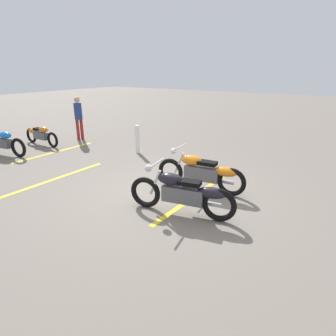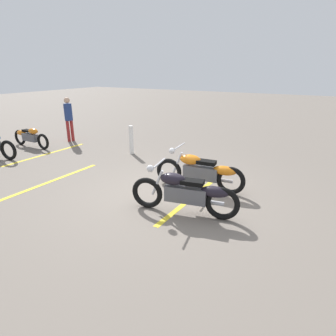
% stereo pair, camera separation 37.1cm
% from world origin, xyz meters
% --- Properties ---
extents(ground_plane, '(60.00, 60.00, 0.00)m').
position_xyz_m(ground_plane, '(0.00, 0.00, 0.00)').
color(ground_plane, slate).
extents(motorcycle_bright_foreground, '(2.23, 0.62, 1.04)m').
position_xyz_m(motorcycle_bright_foreground, '(-0.52, -0.66, 0.46)').
color(motorcycle_bright_foreground, black).
rests_on(motorcycle_bright_foreground, ground).
extents(motorcycle_dark_foreground, '(2.21, 0.73, 1.04)m').
position_xyz_m(motorcycle_dark_foreground, '(-0.77, 0.64, 0.46)').
color(motorcycle_dark_foreground, black).
rests_on(motorcycle_dark_foreground, ground).
extents(motorcycle_row_far_left, '(1.92, 0.25, 0.72)m').
position_xyz_m(motorcycle_row_far_left, '(6.60, -1.18, 0.40)').
color(motorcycle_row_far_left, black).
rests_on(motorcycle_row_far_left, ground).
extents(bystander_secondary, '(0.25, 0.29, 1.73)m').
position_xyz_m(bystander_secondary, '(5.98, -2.56, 0.97)').
color(bystander_secondary, maroon).
rests_on(bystander_secondary, ground).
extents(bollard_post, '(0.14, 0.14, 0.97)m').
position_xyz_m(bollard_post, '(2.78, -2.32, 0.48)').
color(bollard_post, white).
rests_on(bollard_post, ground).
extents(parking_stripe_near, '(0.20, 3.20, 0.01)m').
position_xyz_m(parking_stripe_near, '(-0.56, -0.20, 0.00)').
color(parking_stripe_near, yellow).
rests_on(parking_stripe_near, ground).
extents(parking_stripe_mid, '(0.20, 3.20, 0.01)m').
position_xyz_m(parking_stripe_mid, '(3.06, 0.85, 0.00)').
color(parking_stripe_mid, yellow).
rests_on(parking_stripe_mid, ground).
extents(parking_stripe_far, '(0.20, 3.20, 0.01)m').
position_xyz_m(parking_stripe_far, '(5.28, -0.83, 0.00)').
color(parking_stripe_far, yellow).
rests_on(parking_stripe_far, ground).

